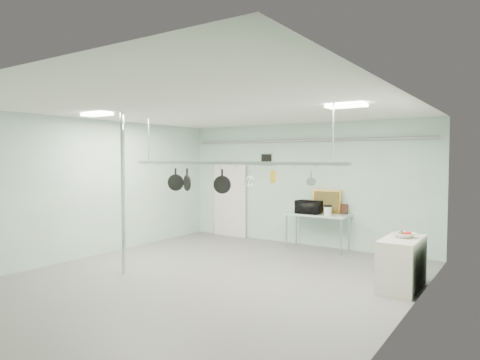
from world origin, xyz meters
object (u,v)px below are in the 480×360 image
Objects in this scene: side_cabinet at (402,264)px; pot_rack at (228,161)px; prep_table at (317,216)px; skillet_left at (176,179)px; skillet_right at (222,181)px; microwave at (309,207)px; skillet_mid at (187,180)px; coffee_canister at (328,211)px; chrome_pole at (123,193)px; fruit_bowl at (404,235)px.

pot_rack reaches higher than side_cabinet.
skillet_left is (-1.73, -3.30, 1.03)m from prep_table.
side_cabinet is 2.58× the size of skillet_right.
microwave is 3.62m from skillet_left.
coffee_canister is at bearing 88.68° from skillet_mid.
skillet_left is 1.20m from skillet_right.
chrome_pole reaches higher than fruit_bowl.
microwave is 1.30× the size of skillet_mid.
pot_rack is at bearing -103.64° from coffee_canister.
prep_table is 1.33× the size of side_cabinet.
side_cabinet is (2.55, -2.20, -0.38)m from prep_table.
chrome_pole is at bearing -154.65° from pot_rack.
skillet_mid is at bearing -26.59° from skillet_left.
skillet_mid is at bearing 160.38° from skillet_right.
microwave is (2.12, 4.08, -0.53)m from chrome_pole.
skillet_mid is at bearing -119.66° from coffee_canister.
skillet_right is (-0.88, -3.10, 0.84)m from coffee_canister.
skillet_mid is at bearing -164.49° from side_cabinet.
fruit_bowl is at bearing 144.13° from microwave.
prep_table is (2.30, 4.20, -0.77)m from chrome_pole.
chrome_pole is 4.85m from prep_table.
coffee_canister is 0.47× the size of skillet_left.
side_cabinet is 2.61× the size of skillet_mid.
skillet_mid reaches higher than coffee_canister.
prep_table is 3.48× the size of skillet_mid.
chrome_pole reaches higher than skillet_left.
microwave is at bearing 85.96° from pot_rack.
coffee_canister is (0.75, 3.10, -1.22)m from pot_rack.
side_cabinet is at bearing -102.10° from fruit_bowl.
skillet_right is (-3.08, -1.10, 1.40)m from side_cabinet.
microwave reaches higher than coffee_canister.
coffee_canister is 3.83m from skillet_left.
prep_table is 3.86m from skillet_left.
microwave is at bearing 143.95° from fruit_bowl.
coffee_canister is at bearing 139.03° from fruit_bowl.
microwave is (0.22, 3.18, -1.16)m from pot_rack.
chrome_pole is 2.67× the size of side_cabinet.
coffee_canister is (0.53, -0.07, -0.06)m from microwave.
skillet_right is (1.20, 0.00, -0.01)m from skillet_left.
fruit_bowl is 3.44m from skillet_right.
pot_rack is 3.39m from microwave.
coffee_canister is at bearing 29.58° from skillet_left.
skillet_left is (-1.55, -3.18, 0.79)m from microwave.
skillet_right is (-0.13, 0.00, -0.38)m from pot_rack.
skillet_left is 0.31m from skillet_mid.
microwave is 3.29m from skillet_right.
side_cabinet is at bearing 22.41° from chrome_pole.
fruit_bowl is (2.97, 1.18, -1.29)m from pot_rack.
chrome_pole is at bearing -172.65° from skillet_right.
pot_rack is (1.90, 0.90, 0.63)m from chrome_pole.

